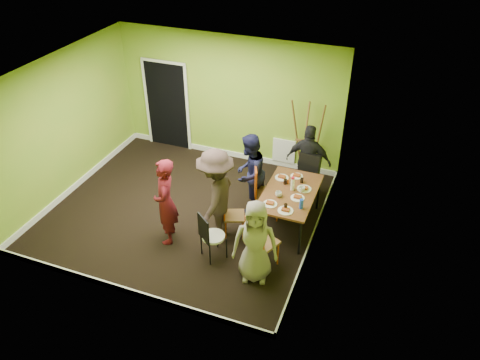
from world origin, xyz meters
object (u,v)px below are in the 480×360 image
(chair_front_end, at_px, (259,240))
(blue_bottle, at_px, (301,204))
(easel, at_px, (306,140))
(orange_bottle, at_px, (288,182))
(person_left_far, at_px, (249,173))
(dining_table, at_px, (290,194))
(chair_left_far, at_px, (262,189))
(person_back_end, at_px, (308,161))
(thermos, at_px, (293,184))
(chair_left_near, at_px, (230,212))
(chair_back_end, at_px, (308,168))
(person_front_end, at_px, (255,242))
(person_standing, at_px, (166,202))
(person_left_near, at_px, (216,196))
(chair_bentwood, at_px, (210,234))

(chair_front_end, relative_size, blue_bottle, 5.79)
(chair_front_end, height_order, easel, easel)
(orange_bottle, xyz_separation_m, person_left_far, (-0.75, 0.01, -0.00))
(person_left_far, bearing_deg, blue_bottle, 65.74)
(dining_table, height_order, blue_bottle, blue_bottle)
(chair_left_far, height_order, person_back_end, person_back_end)
(thermos, bearing_deg, chair_left_near, -143.62)
(chair_back_end, relative_size, easel, 0.57)
(chair_left_near, bearing_deg, person_left_far, 155.34)
(dining_table, distance_m, person_front_end, 1.47)
(chair_left_near, relative_size, person_standing, 0.54)
(chair_left_near, xyz_separation_m, chair_back_end, (1.01, 1.55, 0.22))
(chair_front_end, xyz_separation_m, person_back_end, (0.21, 2.36, 0.18))
(dining_table, relative_size, thermos, 6.27)
(orange_bottle, height_order, person_back_end, person_back_end)
(chair_left_far, xyz_separation_m, person_standing, (-1.32, -1.22, 0.20))
(chair_front_end, xyz_separation_m, easel, (0.00, 2.98, 0.29))
(chair_left_far, height_order, person_front_end, person_front_end)
(person_back_end, distance_m, person_front_end, 2.59)
(chair_front_end, bearing_deg, dining_table, 106.73)
(chair_left_near, distance_m, orange_bottle, 1.21)
(dining_table, height_order, chair_front_end, chair_front_end)
(blue_bottle, bearing_deg, person_front_end, -112.86)
(chair_front_end, distance_m, easel, 2.99)
(person_back_end, bearing_deg, orange_bottle, 79.84)
(chair_back_end, bearing_deg, easel, -64.00)
(dining_table, bearing_deg, orange_bottle, 113.74)
(blue_bottle, xyz_separation_m, person_back_end, (-0.24, 1.52, -0.08))
(thermos, distance_m, person_left_far, 0.90)
(chair_left_near, relative_size, blue_bottle, 4.87)
(thermos, distance_m, person_front_end, 1.55)
(chair_front_end, relative_size, person_left_far, 0.66)
(easel, bearing_deg, person_left_near, -111.00)
(chair_back_end, distance_m, person_left_far, 1.19)
(blue_bottle, relative_size, person_back_end, 0.12)
(person_left_near, bearing_deg, blue_bottle, 101.33)
(person_left_far, bearing_deg, person_standing, -31.70)
(easel, distance_m, blue_bottle, 2.18)
(person_left_far, height_order, person_front_end, person_left_far)
(person_back_end, bearing_deg, chair_bentwood, 67.06)
(orange_bottle, distance_m, person_left_near, 1.41)
(chair_bentwood, relative_size, person_left_far, 0.57)
(orange_bottle, bearing_deg, dining_table, -66.26)
(easel, height_order, blue_bottle, easel)
(dining_table, xyz_separation_m, chair_back_end, (0.11, 0.94, 0.02))
(dining_table, height_order, person_left_near, person_left_near)
(thermos, bearing_deg, person_standing, -147.82)
(orange_bottle, bearing_deg, person_left_far, 179.42)
(chair_left_near, bearing_deg, thermos, 104.90)
(chair_bentwood, xyz_separation_m, person_front_end, (0.84, -0.16, 0.23))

